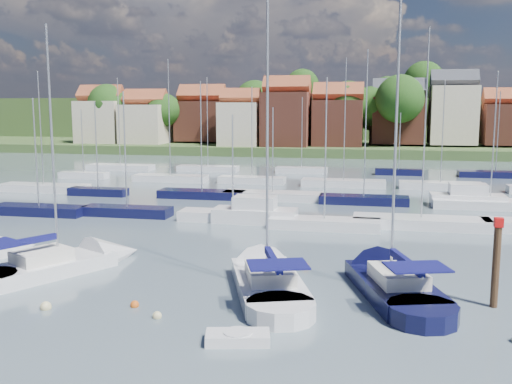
# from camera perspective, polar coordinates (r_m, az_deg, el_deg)

# --- Properties ---
(ground) EXTENTS (260.00, 260.00, 0.00)m
(ground) POSITION_cam_1_polar(r_m,az_deg,el_deg) (66.98, 7.88, 0.13)
(ground) COLOR #495A64
(ground) RESTS_ON ground
(sailboat_left) EXTENTS (8.09, 11.43, 15.47)m
(sailboat_left) POSITION_cam_1_polar(r_m,az_deg,el_deg) (36.18, -17.98, -6.80)
(sailboat_left) COLOR silver
(sailboat_left) RESTS_ON ground
(sailboat_centre) EXTENTS (7.05, 12.73, 16.73)m
(sailboat_centre) POSITION_cam_1_polar(r_m,az_deg,el_deg) (31.81, 0.83, -8.48)
(sailboat_centre) COLOR silver
(sailboat_centre) RESTS_ON ground
(sailboat_navy) EXTENTS (6.69, 12.65, 16.92)m
(sailboat_navy) POSITION_cam_1_polar(r_m,az_deg,el_deg) (32.14, 12.71, -8.51)
(sailboat_navy) COLOR black
(sailboat_navy) RESTS_ON ground
(tender) EXTENTS (2.84, 1.77, 0.57)m
(tender) POSITION_cam_1_polar(r_m,az_deg,el_deg) (24.24, -1.84, -14.36)
(tender) COLOR silver
(tender) RESTS_ON ground
(timber_piling) EXTENTS (0.40, 0.40, 6.67)m
(timber_piling) POSITION_cam_1_polar(r_m,az_deg,el_deg) (30.17, 22.79, -8.19)
(timber_piling) COLOR #4C331E
(timber_piling) RESTS_ON ground
(buoy_b) EXTENTS (0.54, 0.54, 0.54)m
(buoy_b) POSITION_cam_1_polar(r_m,az_deg,el_deg) (29.79, -20.27, -10.92)
(buoy_b) COLOR beige
(buoy_b) RESTS_ON ground
(buoy_c) EXTENTS (0.43, 0.43, 0.43)m
(buoy_c) POSITION_cam_1_polar(r_m,az_deg,el_deg) (28.92, -12.03, -11.16)
(buoy_c) COLOR #D85914
(buoy_c) RESTS_ON ground
(buoy_d) EXTENTS (0.44, 0.44, 0.44)m
(buoy_d) POSITION_cam_1_polar(r_m,az_deg,el_deg) (26.76, 0.26, -12.61)
(buoy_d) COLOR beige
(buoy_d) RESTS_ON ground
(buoy_e) EXTENTS (0.48, 0.48, 0.48)m
(buoy_e) POSITION_cam_1_polar(r_m,az_deg,el_deg) (34.96, 4.91, -7.54)
(buoy_e) COLOR #D85914
(buoy_e) RESTS_ON ground
(buoy_g) EXTENTS (0.54, 0.54, 0.54)m
(buoy_g) POSITION_cam_1_polar(r_m,az_deg,el_deg) (35.51, -21.66, -7.87)
(buoy_g) COLOR #D85914
(buoy_g) RESTS_ON ground
(buoy_h) EXTENTS (0.43, 0.43, 0.43)m
(buoy_h) POSITION_cam_1_polar(r_m,az_deg,el_deg) (27.30, -9.86, -12.31)
(buoy_h) COLOR beige
(buoy_h) RESTS_ON ground
(marina_field) EXTENTS (79.62, 41.41, 15.93)m
(marina_field) POSITION_cam_1_polar(r_m,az_deg,el_deg) (62.02, 9.33, -0.16)
(marina_field) COLOR silver
(marina_field) RESTS_ON ground
(far_shore_town) EXTENTS (212.46, 90.00, 22.27)m
(far_shore_town) POSITION_cam_1_polar(r_m,az_deg,el_deg) (158.90, 11.02, 6.51)
(far_shore_town) COLOR #39542A
(far_shore_town) RESTS_ON ground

